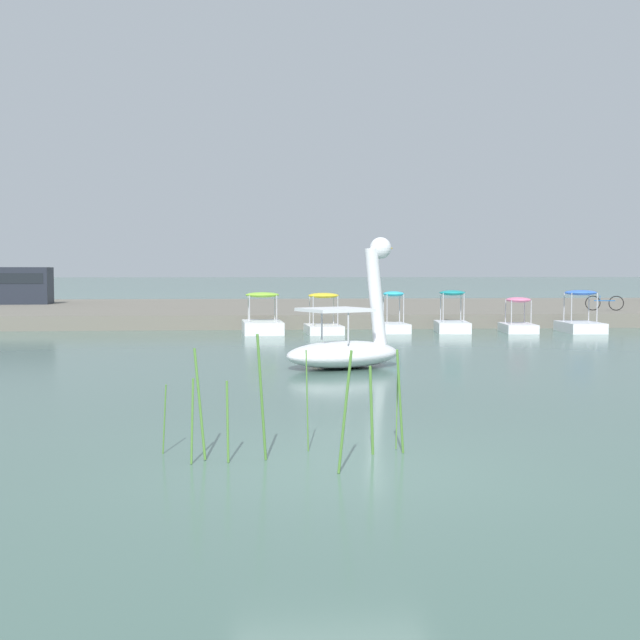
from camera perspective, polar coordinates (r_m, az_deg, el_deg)
name	(u,v)px	position (r m, az deg, el deg)	size (l,w,h in m)	color
ground_plane	(336,467)	(9.52, 1.17, -10.54)	(654.91, 654.91, 0.00)	#47665B
shore_bank_far	(276,311)	(41.14, -3.20, 0.68)	(126.61, 19.22, 0.58)	#6B665B
swan_boat	(347,344)	(19.15, 1.92, -1.73)	(3.43, 2.88, 3.16)	white
pedal_boat_lime	(262,322)	(29.66, -4.16, -0.18)	(1.58, 2.46, 1.55)	white
pedal_boat_yellow	(324,321)	(29.50, 0.26, -0.05)	(1.39, 2.06, 1.52)	white
pedal_boat_cyan	(393,322)	(30.20, 5.29, -0.13)	(1.08, 1.81, 1.57)	white
pedal_boat_teal	(452,321)	(30.68, 9.47, -0.08)	(1.44, 2.27, 1.60)	white
pedal_boat_pink	(518,321)	(31.15, 14.04, -0.08)	(1.34, 2.13, 1.34)	white
pedal_boat_blue	(580,321)	(31.88, 18.19, -0.05)	(1.42, 2.30, 1.61)	white
bicycle_parked	(604,303)	(37.48, 19.77, 1.16)	(1.62, 0.42, 0.67)	black
parked_van	(4,284)	(45.46, -21.77, 2.41)	(4.89, 2.12, 1.96)	#1E232D
reed_clump_foreground	(294,408)	(9.76, -1.89, -6.34)	(3.07, 1.37, 1.56)	#4C7F33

